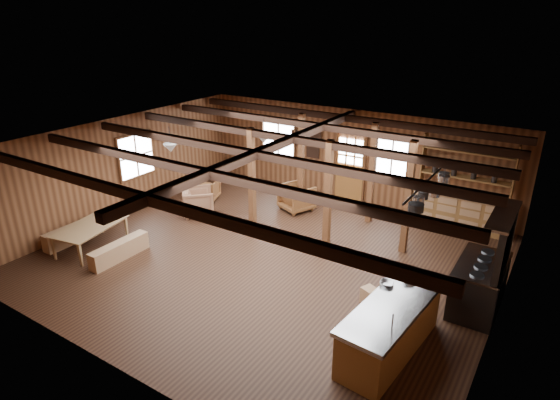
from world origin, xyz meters
name	(u,v)px	position (x,y,z in m)	size (l,w,h in m)	color
room	(269,203)	(0.00, 0.00, 1.40)	(10.04, 9.04, 2.84)	black
ceiling_joists	(273,147)	(0.00, 0.18, 2.68)	(9.80, 8.82, 0.18)	black
timber_posts	(330,181)	(0.52, 2.08, 1.40)	(3.95, 2.35, 2.80)	#4E2916
back_door	(350,172)	(0.00, 4.45, 0.88)	(1.02, 0.08, 2.15)	brown
window_back_left	(279,138)	(-2.60, 4.46, 1.60)	(1.32, 0.06, 1.32)	white
window_back_right	(392,156)	(1.30, 4.46, 1.60)	(1.02, 0.06, 1.32)	white
window_left	(136,156)	(-4.96, 0.50, 1.60)	(0.14, 1.24, 1.32)	white
notice_boards	(308,141)	(-1.50, 4.46, 1.64)	(1.08, 0.03, 0.90)	silver
back_counter	(461,206)	(3.40, 4.20, 0.60)	(2.55, 0.60, 2.45)	brown
pendant_lamps	(219,143)	(-2.25, 1.00, 2.25)	(1.86, 2.36, 0.66)	#2A2A2C
pot_rack	(430,192)	(3.49, 0.31, 2.28)	(0.36, 3.00, 0.44)	#2A2A2C
kitchen_island	(390,328)	(3.60, -1.67, 0.48)	(1.11, 2.57, 1.20)	brown
step_stool	(370,296)	(2.79, -0.53, 0.17)	(0.39, 0.28, 0.34)	#986445
commercial_range	(483,279)	(4.65, 0.51, 0.66)	(0.86, 1.69, 2.08)	#2A2A2C
dining_table	(93,237)	(-3.90, -1.99, 0.31)	(1.76, 0.98, 0.62)	#976F44
bench_wall	(74,233)	(-4.65, -1.99, 0.22)	(0.30, 1.61, 0.44)	#986445
bench_aisle	(120,251)	(-2.93, -1.99, 0.21)	(0.29, 1.56, 0.43)	#986445
armchair_a	(207,189)	(-3.70, 2.02, 0.33)	(0.70, 0.72, 0.66)	brown
armchair_b	(297,197)	(-0.91, 2.82, 0.39)	(0.84, 0.87, 0.79)	brown
armchair_c	(198,202)	(-3.13, 1.00, 0.39)	(0.83, 0.86, 0.78)	brown
counter_pot	(408,273)	(3.52, -0.67, 1.02)	(0.28, 0.28, 0.17)	#BBBDC2
bowl	(387,283)	(3.30, -1.14, 0.97)	(0.25, 0.25, 0.06)	silver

